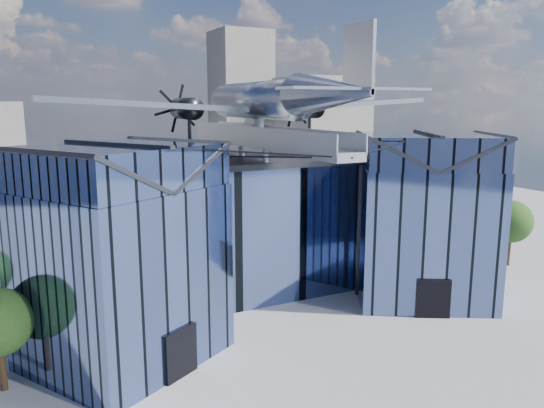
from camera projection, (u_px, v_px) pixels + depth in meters
name	position (u px, v px, depth m)	size (l,w,h in m)	color
ground_plane	(286.00, 316.00, 34.89)	(120.00, 120.00, 0.00)	gray
museum	(249.00, 217.00, 38.95)	(32.88, 24.50, 17.60)	#485C93
bg_towers	(133.00, 129.00, 77.96)	(77.00, 24.50, 26.00)	gray
tree_plaza_e	(511.00, 222.00, 45.19)	(4.55, 4.55, 5.70)	#322214
tree_side_e	(494.00, 212.00, 53.28)	(3.17, 3.17, 4.54)	#322214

